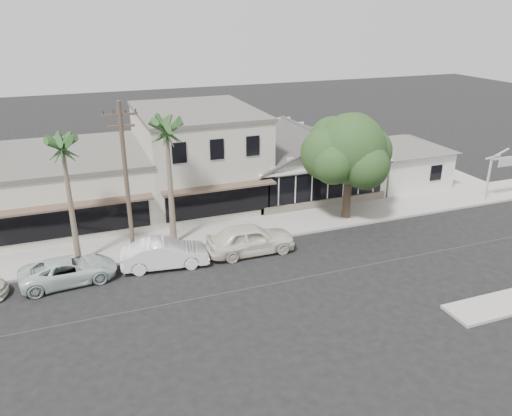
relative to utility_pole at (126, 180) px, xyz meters
name	(u,v)px	position (x,y,z in m)	size (l,w,h in m)	color
ground	(318,275)	(9.00, -5.20, -4.79)	(140.00, 140.00, 0.00)	black
sidewalk_north	(148,245)	(1.00, 1.55, -4.71)	(90.00, 3.50, 0.15)	#9E9991
corner_shop	(303,158)	(14.00, 7.27, -2.17)	(10.40, 8.60, 5.10)	silver
side_cottage	(399,165)	(22.20, 6.30, -3.29)	(6.00, 6.00, 3.00)	silver
row_building_near	(198,157)	(6.00, 8.30, -1.54)	(8.00, 10.00, 6.50)	beige
row_building_midnear	(70,186)	(-3.00, 8.30, -2.69)	(10.00, 10.00, 4.20)	beige
utility_pole	(126,180)	(0.00, 0.00, 0.00)	(1.80, 0.24, 9.00)	brown
car_0	(251,239)	(6.52, -1.43, -3.91)	(2.08, 5.17, 1.76)	silver
car_1	(165,254)	(1.52, -1.36, -4.01)	(1.65, 4.74, 1.56)	white
car_2	(69,270)	(-3.48, -1.27, -4.12)	(2.23, 4.85, 1.35)	silver
shade_tree	(348,150)	(14.25, 1.29, -0.05)	(6.49, 5.87, 7.20)	#4D3C2F
palm_east	(167,130)	(2.54, 1.18, 2.27)	(3.11, 3.11, 8.25)	#726651
palm_mid	(62,148)	(-2.95, 0.61, 1.91)	(3.03, 3.03, 7.81)	#726651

